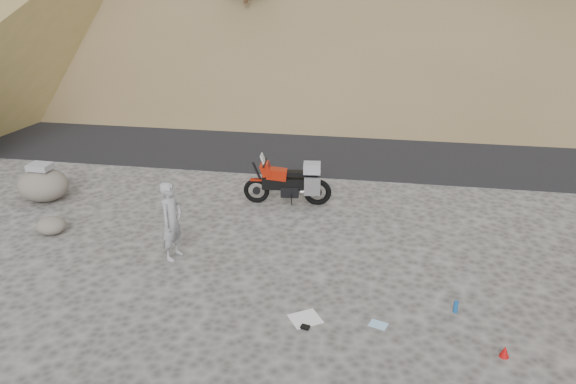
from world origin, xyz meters
TOP-DOWN VIEW (x-y plane):
  - ground at (0.00, 0.00)m, footprint 140.00×140.00m
  - road at (0.00, 9.00)m, footprint 120.00×7.00m
  - motorcycle at (-0.36, 3.54)m, footprint 2.28×0.78m
  - man at (-2.35, 0.32)m, footprint 0.52×0.69m
  - boulder at (-6.79, 2.67)m, footprint 1.56×1.42m
  - small_rock at (-5.54, 0.91)m, footprint 0.80×0.76m
  - gear_white_cloth at (0.72, -1.43)m, footprint 0.68×0.66m
  - gear_bottle at (3.35, -0.76)m, footprint 0.10×0.10m
  - gear_funnel at (3.99, -1.89)m, footprint 0.19×0.19m
  - gear_glove_a at (0.75, -1.69)m, footprint 0.17×0.14m
  - gear_blue_cloth at (1.99, -1.38)m, footprint 0.36×0.31m

SIDE VIEW (x-z plane):
  - ground at x=0.00m, z-range 0.00..0.00m
  - road at x=0.00m, z-range -0.03..0.03m
  - man at x=-2.35m, z-range -0.85..0.85m
  - gear_blue_cloth at x=1.99m, z-range 0.00..0.01m
  - gear_white_cloth at x=0.72m, z-range 0.00..0.02m
  - gear_glove_a at x=0.75m, z-range 0.00..0.04m
  - gear_funnel at x=3.99m, z-range 0.00..0.20m
  - gear_bottle at x=3.35m, z-range 0.00..0.22m
  - small_rock at x=-5.54m, z-range 0.00..0.41m
  - boulder at x=-6.79m, z-range -0.07..0.97m
  - motorcycle at x=-0.36m, z-range -0.10..1.25m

